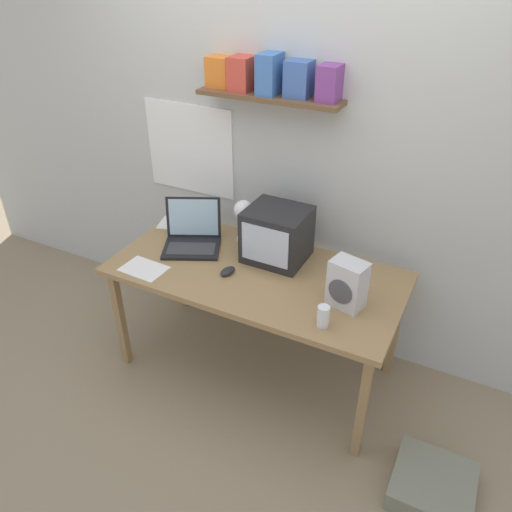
{
  "coord_description": "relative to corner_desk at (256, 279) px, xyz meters",
  "views": [
    {
      "loc": [
        1.06,
        -2.08,
        2.3
      ],
      "look_at": [
        0.0,
        0.0,
        0.83
      ],
      "focal_mm": 35.0,
      "sensor_mm": 36.0,
      "label": 1
    }
  ],
  "objects": [
    {
      "name": "back_wall",
      "position": [
        -0.01,
        0.51,
        0.63
      ],
      "size": [
        5.6,
        0.24,
        2.6
      ],
      "color": "beige",
      "rests_on": "ground_plane"
    },
    {
      "name": "open_notebook",
      "position": [
        -0.58,
        -0.27,
        0.06
      ],
      "size": [
        0.26,
        0.19,
        0.0
      ],
      "rotation": [
        0.0,
        0.0,
        -0.05
      ],
      "color": "white",
      "rests_on": "corner_desk"
    },
    {
      "name": "desk_lamp",
      "position": [
        -0.2,
        0.23,
        0.27
      ],
      "size": [
        0.14,
        0.18,
        0.3
      ],
      "rotation": [
        0.0,
        0.0,
        0.27
      ],
      "color": "white",
      "rests_on": "corner_desk"
    },
    {
      "name": "space_heater",
      "position": [
        0.55,
        -0.07,
        0.19
      ],
      "size": [
        0.2,
        0.16,
        0.26
      ],
      "rotation": [
        0.0,
        0.0,
        -0.24
      ],
      "color": "silver",
      "rests_on": "corner_desk"
    },
    {
      "name": "ground_plane",
      "position": [
        0.0,
        0.0,
        -0.67
      ],
      "size": [
        12.0,
        12.0,
        0.0
      ],
      "primitive_type": "plane",
      "color": "gray"
    },
    {
      "name": "computer_mouse",
      "position": [
        -0.13,
        -0.09,
        0.07
      ],
      "size": [
        0.08,
        0.11,
        0.03
      ],
      "rotation": [
        0.0,
        0.0,
        -0.2
      ],
      "color": "#232326",
      "rests_on": "corner_desk"
    },
    {
      "name": "crt_monitor",
      "position": [
        0.04,
        0.18,
        0.21
      ],
      "size": [
        0.35,
        0.32,
        0.31
      ],
      "rotation": [
        0.0,
        0.0,
        -0.01
      ],
      "color": "#232326",
      "rests_on": "corner_desk"
    },
    {
      "name": "corner_desk",
      "position": [
        0.0,
        0.0,
        0.0
      ],
      "size": [
        1.65,
        0.8,
        0.73
      ],
      "color": "#9B794D",
      "rests_on": "ground_plane"
    },
    {
      "name": "juice_glass",
      "position": [
        0.5,
        -0.28,
        0.11
      ],
      "size": [
        0.06,
        0.06,
        0.11
      ],
      "color": "white",
      "rests_on": "corner_desk"
    },
    {
      "name": "loose_paper_near_monitor",
      "position": [
        -0.69,
        0.27,
        0.06
      ],
      "size": [
        0.33,
        0.24,
        0.0
      ],
      "rotation": [
        0.0,
        0.0,
        0.29
      ],
      "color": "white",
      "rests_on": "corner_desk"
    },
    {
      "name": "floor_cushion",
      "position": [
        1.17,
        -0.39,
        -0.62
      ],
      "size": [
        0.38,
        0.38,
        0.12
      ],
      "color": "gray",
      "rests_on": "ground_plane"
    },
    {
      "name": "laptop",
      "position": [
        -0.48,
        0.09,
        0.12
      ],
      "size": [
        0.43,
        0.42,
        0.27
      ],
      "rotation": [
        0.0,
        0.0,
        0.44
      ],
      "color": "black",
      "rests_on": "corner_desk"
    }
  ]
}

